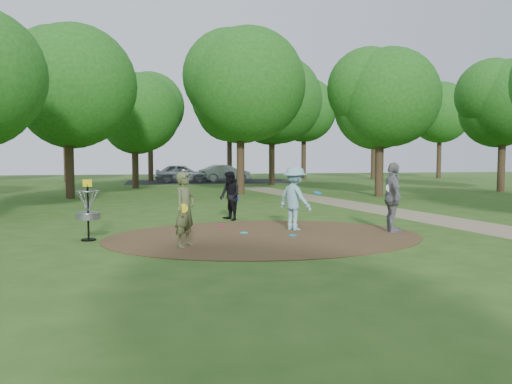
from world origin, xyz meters
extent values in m
plane|color=#2D5119|center=(0.00, 0.00, 0.00)|extent=(100.00, 100.00, 0.00)
cylinder|color=#47301C|center=(0.00, 0.00, 0.01)|extent=(8.40, 8.40, 0.02)
cube|color=#8C7A5B|center=(6.50, 2.00, 0.01)|extent=(7.55, 39.89, 0.01)
cube|color=black|center=(2.00, 30.00, 0.00)|extent=(14.00, 8.00, 0.01)
imported|color=#545E36|center=(-2.17, -1.12, 0.88)|extent=(0.72, 0.77, 1.76)
cylinder|color=yellow|center=(-2.23, -1.31, 0.93)|extent=(0.22, 0.08, 0.22)
imported|color=#85BFC7|center=(1.09, 0.95, 0.92)|extent=(1.15, 1.37, 1.84)
cylinder|color=#0C79D7|center=(1.76, 0.91, 1.07)|extent=(0.29, 0.29, 0.08)
imported|color=black|center=(-0.39, 3.58, 0.82)|extent=(0.85, 0.95, 1.63)
cylinder|color=#0D12E7|center=(-0.19, 3.63, 0.72)|extent=(0.23, 0.12, 0.22)
imported|color=gray|center=(3.62, -0.05, 0.98)|extent=(0.67, 1.21, 1.95)
cylinder|color=white|center=(3.48, -0.09, 1.25)|extent=(0.23, 0.10, 0.22)
cylinder|color=#1BD6D9|center=(-0.46, 0.61, 0.03)|extent=(0.22, 0.22, 0.02)
cylinder|color=#0C82CE|center=(0.73, -0.12, 0.03)|extent=(0.22, 0.22, 0.02)
cylinder|color=#C21341|center=(-0.91, 2.03, 0.03)|extent=(0.22, 0.22, 0.02)
imported|color=#B4B6BC|center=(-0.45, 29.62, 0.76)|extent=(4.51, 1.96, 1.52)
imported|color=#A1A4A8|center=(3.28, 30.02, 0.72)|extent=(4.57, 2.35, 1.44)
cylinder|color=black|center=(-4.50, 0.30, 0.68)|extent=(0.05, 0.05, 1.35)
cylinder|color=black|center=(-4.50, 0.30, 0.02)|extent=(0.36, 0.36, 0.04)
cylinder|color=gray|center=(-4.50, 0.30, 0.62)|extent=(0.60, 0.60, 0.16)
torus|color=gray|center=(-4.50, 0.30, 0.70)|extent=(0.63, 0.63, 0.03)
torus|color=gray|center=(-4.50, 0.30, 1.25)|extent=(0.58, 0.58, 0.02)
cube|color=yellow|center=(-4.50, 0.30, 1.45)|extent=(0.22, 0.02, 0.18)
cylinder|color=#332316|center=(-7.00, 14.00, 1.90)|extent=(0.44, 0.44, 3.80)
sphere|color=#1D5215|center=(-7.00, 14.00, 5.47)|extent=(6.06, 6.06, 6.06)
cylinder|color=#332316|center=(2.00, 15.00, 2.09)|extent=(0.44, 0.44, 4.18)
sphere|color=#1D5215|center=(2.00, 15.00, 5.92)|extent=(6.32, 6.32, 6.32)
cylinder|color=#332316|center=(9.00, 12.00, 1.80)|extent=(0.44, 0.44, 3.61)
sphere|color=#1D5215|center=(9.00, 12.00, 5.04)|extent=(5.20, 5.20, 5.20)
cylinder|color=#332316|center=(-4.00, 22.00, 1.71)|extent=(0.44, 0.44, 3.42)
sphere|color=#1D5215|center=(-4.00, 22.00, 4.87)|extent=(5.28, 5.28, 5.28)
cylinder|color=#332316|center=(6.00, 24.00, 2.19)|extent=(0.44, 0.44, 4.37)
sphere|color=#1D5215|center=(6.00, 24.00, 6.18)|extent=(6.57, 6.57, 6.57)
cylinder|color=#332316|center=(18.00, 14.00, 1.90)|extent=(0.44, 0.44, 3.80)
sphere|color=#1D5215|center=(18.00, 14.00, 5.22)|extent=(5.15, 5.15, 5.15)
camera|label=1|loc=(-2.92, -12.74, 2.10)|focal=35.00mm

